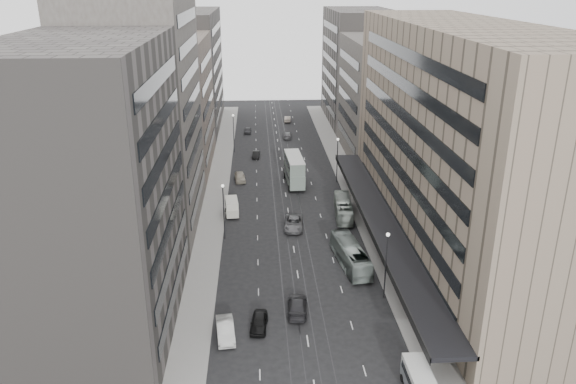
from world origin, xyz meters
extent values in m
plane|color=black|center=(0.00, 0.00, 0.00)|extent=(220.00, 220.00, 0.00)
cube|color=gray|center=(12.00, 37.50, 0.07)|extent=(4.00, 125.00, 0.15)
cube|color=gray|center=(-12.00, 37.50, 0.07)|extent=(4.00, 125.00, 0.15)
cube|color=#80705D|center=(21.50, 8.00, 15.00)|extent=(15.00, 60.00, 30.00)
cube|color=black|center=(12.00, 8.00, 4.00)|extent=(4.40, 60.00, 0.50)
cube|color=#49453F|center=(21.50, 52.00, 12.00)|extent=(15.00, 28.00, 24.00)
cube|color=#5B5652|center=(21.50, 82.00, 14.00)|extent=(15.00, 32.00, 28.00)
cube|color=#5B5652|center=(-21.50, -8.00, 15.00)|extent=(15.00, 28.00, 30.00)
cube|color=#49453F|center=(-21.50, 19.00, 17.00)|extent=(15.00, 26.00, 34.00)
cube|color=#736559|center=(-21.50, 46.00, 12.50)|extent=(15.00, 28.00, 25.00)
cube|color=#5B5652|center=(-21.50, 79.00, 14.00)|extent=(15.00, 38.00, 28.00)
cylinder|color=#262628|center=(9.70, -5.00, 4.00)|extent=(0.16, 0.16, 8.00)
sphere|color=silver|center=(9.70, -5.00, 8.10)|extent=(0.44, 0.44, 0.44)
cylinder|color=#262628|center=(9.70, 35.00, 4.00)|extent=(0.16, 0.16, 8.00)
sphere|color=silver|center=(9.70, 35.00, 8.10)|extent=(0.44, 0.44, 0.44)
cylinder|color=#262628|center=(-9.70, 12.00, 4.00)|extent=(0.16, 0.16, 8.00)
sphere|color=silver|center=(-9.70, 12.00, 8.10)|extent=(0.44, 0.44, 0.44)
cylinder|color=#262628|center=(-9.70, 55.00, 4.00)|extent=(0.16, 0.16, 8.00)
sphere|color=silver|center=(-9.70, 55.00, 8.10)|extent=(0.44, 0.44, 0.44)
imported|color=gray|center=(7.00, 2.94, 1.55)|extent=(4.01, 11.35, 3.09)
imported|color=#929D94|center=(8.50, 19.03, 1.42)|extent=(3.23, 10.37, 2.84)
cube|color=gray|center=(1.84, 34.24, 1.78)|extent=(3.24, 9.86, 2.49)
cube|color=gray|center=(1.84, 34.24, 4.11)|extent=(3.16, 9.47, 2.16)
cube|color=silver|center=(1.84, 34.24, 5.25)|extent=(3.24, 9.86, 0.13)
cylinder|color=black|center=(0.69, 30.67, 0.54)|extent=(0.36, 1.10, 1.08)
cylinder|color=black|center=(3.39, 30.82, 0.54)|extent=(0.36, 1.10, 1.08)
cylinder|color=black|center=(0.30, 37.67, 0.54)|extent=(0.36, 1.10, 1.08)
cylinder|color=black|center=(3.00, 37.82, 0.54)|extent=(0.36, 1.10, 1.08)
cube|color=#5B5F62|center=(9.20, -21.28, 0.99)|extent=(2.04, 4.84, 1.26)
cube|color=silver|center=(9.20, -21.28, 2.11)|extent=(2.00, 4.75, 0.99)
cylinder|color=black|center=(8.18, -19.68, 0.36)|extent=(0.21, 0.72, 0.72)
cylinder|color=black|center=(10.21, -19.68, 0.36)|extent=(0.21, 0.72, 0.72)
cube|color=beige|center=(-8.97, 20.52, 0.99)|extent=(2.30, 4.38, 1.30)
cube|color=silver|center=(-8.97, 20.52, 2.15)|extent=(2.25, 4.29, 1.02)
cylinder|color=black|center=(-9.78, 19.04, 0.34)|extent=(0.25, 0.69, 0.67)
cylinder|color=black|center=(-7.89, 19.23, 0.34)|extent=(0.25, 0.69, 0.67)
cylinder|color=black|center=(-10.05, 21.81, 0.34)|extent=(0.25, 0.69, 0.67)
cylinder|color=black|center=(-8.16, 22.00, 0.34)|extent=(0.25, 0.69, 0.67)
imported|color=black|center=(-5.00, -10.40, 0.73)|extent=(2.19, 4.46, 1.47)
imported|color=beige|center=(-8.50, -11.76, 0.83)|extent=(2.33, 5.20, 1.66)
imported|color=#5F5F62|center=(0.44, 15.01, 0.82)|extent=(3.28, 6.15, 1.64)
imported|color=#262628|center=(-0.67, -7.49, 0.79)|extent=(2.71, 5.65, 1.59)
imported|color=gray|center=(-8.04, 36.49, 0.80)|extent=(2.36, 4.86, 1.60)
imported|color=black|center=(-5.01, 50.79, 0.67)|extent=(1.74, 4.14, 1.33)
imported|color=silver|center=(1.38, 40.03, 0.70)|extent=(2.50, 5.14, 1.41)
imported|color=#59585B|center=(2.44, 65.88, 0.69)|extent=(2.34, 4.91, 1.38)
imported|color=#29292C|center=(-6.94, 70.76, 0.68)|extent=(1.80, 4.09, 1.37)
imported|color=#BDAD9D|center=(3.34, 81.86, 0.74)|extent=(1.92, 4.58, 1.47)
imported|color=black|center=(12.18, -11.46, 1.18)|extent=(0.86, 0.68, 2.05)
camera|label=1|loc=(-4.85, -61.45, 35.06)|focal=35.00mm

